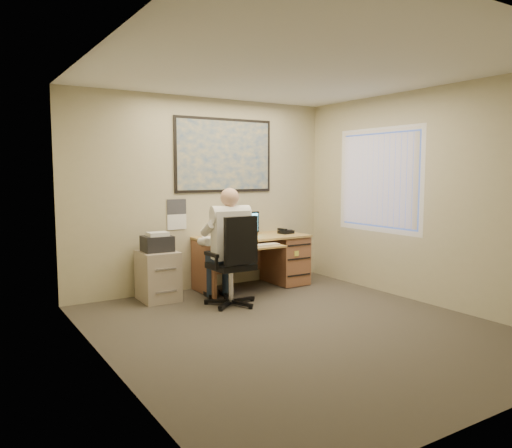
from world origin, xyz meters
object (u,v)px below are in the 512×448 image
person (230,247)px  desk (270,255)px  office_chair (233,280)px  filing_cabinet (158,271)px

person → desk: bearing=39.8°
office_chair → person: 0.41m
filing_cabinet → office_chair: (0.69, -0.77, -0.05)m
office_chair → filing_cabinet: bearing=130.6°
office_chair → person: (0.00, 0.08, 0.40)m
filing_cabinet → office_chair: 1.03m
filing_cabinet → person: 1.03m
desk → person: bearing=-148.2°
office_chair → person: person is taller
desk → office_chair: office_chair is taller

